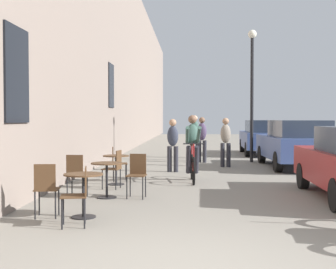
{
  "coord_description": "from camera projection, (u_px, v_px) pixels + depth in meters",
  "views": [
    {
      "loc": [
        -0.13,
        -4.81,
        1.61
      ],
      "look_at": [
        -0.91,
        11.67,
        1.05
      ],
      "focal_mm": 49.37,
      "sensor_mm": 36.0,
      "label": 1
    }
  ],
  "objects": [
    {
      "name": "cafe_chair_far_toward_wall",
      "position": [
        115.0,
        166.0,
        10.6
      ],
      "size": [
        0.44,
        0.44,
        0.89
      ],
      "color": "black",
      "rests_on": "ground_plane"
    },
    {
      "name": "pedestrian_near",
      "position": [
        173.0,
        142.0,
        13.99
      ],
      "size": [
        0.38,
        0.29,
        1.61
      ],
      "color": "#26262D",
      "rests_on": "ground_plane"
    },
    {
      "name": "pedestrian_far",
      "position": [
        202.0,
        137.0,
        17.0
      ],
      "size": [
        0.38,
        0.3,
        1.68
      ],
      "color": "#26262D",
      "rests_on": "ground_plane"
    },
    {
      "name": "street_lamp",
      "position": [
        252.0,
        79.0,
        17.08
      ],
      "size": [
        0.32,
        0.32,
        4.9
      ],
      "color": "black",
      "rests_on": "ground_plane"
    },
    {
      "name": "parked_car_second",
      "position": [
        295.0,
        143.0,
        15.18
      ],
      "size": [
        1.91,
        4.43,
        1.57
      ],
      "color": "#384C84",
      "rests_on": "ground_plane"
    },
    {
      "name": "building_facade_left",
      "position": [
        109.0,
        46.0,
        18.83
      ],
      "size": [
        0.54,
        68.0,
        9.14
      ],
      "color": "gray",
      "rests_on": "ground_plane"
    },
    {
      "name": "parked_car_third",
      "position": [
        263.0,
        137.0,
        20.78
      ],
      "size": [
        1.97,
        4.43,
        1.56
      ],
      "color": "#384C84",
      "rests_on": "ground_plane"
    },
    {
      "name": "pedestrian_furthest",
      "position": [
        195.0,
        134.0,
        18.99
      ],
      "size": [
        0.36,
        0.27,
        1.75
      ],
      "color": "#26262D",
      "rests_on": "ground_plane"
    },
    {
      "name": "cafe_table_near",
      "position": [
        83.0,
        186.0,
        7.52
      ],
      "size": [
        0.64,
        0.64,
        0.72
      ],
      "color": "black",
      "rests_on": "ground_plane"
    },
    {
      "name": "cafe_chair_far_toward_street",
      "position": [
        117.0,
        161.0,
        11.89
      ],
      "size": [
        0.45,
        0.45,
        0.89
      ],
      "color": "black",
      "rests_on": "ground_plane"
    },
    {
      "name": "cafe_chair_mid_toward_street",
      "position": [
        137.0,
        172.0,
        9.45
      ],
      "size": [
        0.41,
        0.41,
        0.89
      ],
      "color": "black",
      "rests_on": "ground_plane"
    },
    {
      "name": "cyclist_on_bicycle",
      "position": [
        193.0,
        150.0,
        11.93
      ],
      "size": [
        0.52,
        1.76,
        1.74
      ],
      "color": "black",
      "rests_on": "ground_plane"
    },
    {
      "name": "cafe_table_mid",
      "position": [
        107.0,
        172.0,
        9.4
      ],
      "size": [
        0.64,
        0.64,
        0.72
      ],
      "color": "black",
      "rests_on": "ground_plane"
    },
    {
      "name": "cafe_table_far",
      "position": [
        116.0,
        163.0,
        11.29
      ],
      "size": [
        0.64,
        0.64,
        0.72
      ],
      "color": "black",
      "rests_on": "ground_plane"
    },
    {
      "name": "cafe_chair_near_toward_street",
      "position": [
        46.0,
        186.0,
        7.47
      ],
      "size": [
        0.42,
        0.42,
        0.89
      ],
      "color": "black",
      "rests_on": "ground_plane"
    },
    {
      "name": "pedestrian_mid",
      "position": [
        226.0,
        139.0,
        15.44
      ],
      "size": [
        0.34,
        0.24,
        1.64
      ],
      "color": "#26262D",
      "rests_on": "ground_plane"
    },
    {
      "name": "cafe_chair_near_toward_wall",
      "position": [
        79.0,
        192.0,
        6.89
      ],
      "size": [
        0.45,
        0.45,
        0.89
      ],
      "color": "black",
      "rests_on": "ground_plane"
    },
    {
      "name": "cafe_chair_mid_toward_wall",
      "position": [
        76.0,
        173.0,
        9.36
      ],
      "size": [
        0.4,
        0.4,
        0.89
      ],
      "color": "black",
      "rests_on": "ground_plane"
    }
  ]
}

